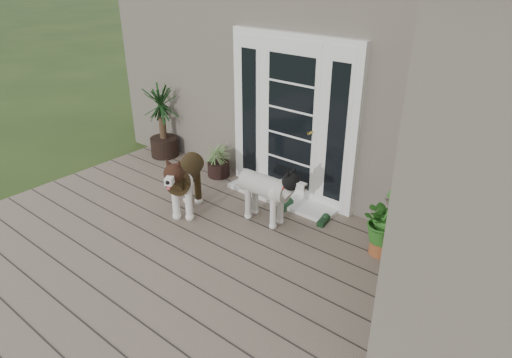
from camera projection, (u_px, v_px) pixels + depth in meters
The scene contains 14 objects.
deck at pixel (181, 282), 4.70m from camera, with size 6.20×4.60×0.12m, color #6B5B4C.
house_main at pixel (381, 67), 6.99m from camera, with size 7.40×4.00×3.10m, color #665E54.
door_unit at pixel (292, 120), 5.84m from camera, with size 1.90×0.14×2.15m, color white.
door_step at pixel (281, 197), 6.16m from camera, with size 1.60×0.40×0.05m, color white.
brindle_dog at pixel (186, 184), 5.73m from camera, with size 0.40×0.93×0.78m, color #392A15, non-canonical shape.
white_dog at pixel (265, 195), 5.52m from camera, with size 0.36×0.84×0.70m, color white, non-canonical shape.
spider_plant at pixel (218, 158), 6.71m from camera, with size 0.54×0.54×0.58m, color #9DB46E, non-canonical shape.
yucca at pixel (162, 120), 7.26m from camera, with size 0.84×0.84×1.22m, color black, non-canonical shape.
herb_a at pixel (382, 230), 4.92m from camera, with size 0.48×0.48×0.61m, color #205719.
herb_b at pixel (388, 227), 4.90m from camera, with size 0.45×0.45×0.68m, color #275819.
herb_c at pixel (464, 242), 4.71m from camera, with size 0.40×0.40×0.62m, color #1F631C.
sapling at pixel (460, 227), 3.92m from camera, with size 0.51×0.51×1.73m, color #1D5B1A, non-canonical shape.
clog_left at pixel (323, 220), 5.60m from camera, with size 0.12×0.26×0.08m, color black, non-canonical shape.
clog_right at pixel (284, 205), 5.92m from camera, with size 0.15×0.33×0.10m, color #15361D, non-canonical shape.
Camera 1 is at (2.98, -2.01, 3.08)m, focal length 32.01 mm.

